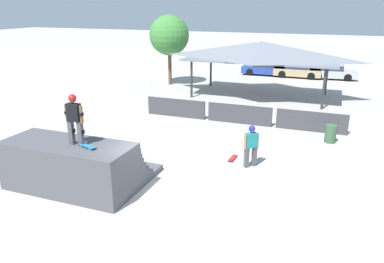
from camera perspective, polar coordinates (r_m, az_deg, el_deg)
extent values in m
plane|color=#ADA8A0|center=(13.27, -5.07, -9.28)|extent=(160.00, 160.00, 0.00)
cube|color=#4C4C51|center=(14.70, -15.79, -6.58)|extent=(4.65, 3.59, 0.22)
cube|color=#4C4C51|center=(14.31, -16.86, -6.43)|extent=(4.65, 2.75, 0.22)
cube|color=#4C4C51|center=(14.11, -17.32, -5.87)|extent=(4.65, 2.44, 0.22)
cube|color=#4C4C51|center=(13.95, -17.66, -5.22)|extent=(4.65, 2.23, 0.22)
cube|color=#4C4C51|center=(13.82, -17.94, -4.50)|extent=(4.65, 2.08, 0.22)
cube|color=#4C4C51|center=(13.70, -18.17, -3.75)|extent=(4.65, 1.98, 0.22)
cube|color=#4C4C51|center=(13.60, -18.35, -2.95)|extent=(4.65, 1.90, 0.22)
cube|color=#4C4C51|center=(13.51, -18.50, -2.12)|extent=(4.65, 1.86, 0.22)
cylinder|color=silver|center=(14.15, -16.22, -0.63)|extent=(4.56, 0.07, 0.07)
cube|color=#4C4C51|center=(12.97, -16.62, -0.30)|extent=(0.16, 0.16, 0.84)
cube|color=black|center=(12.98, -16.56, -0.05)|extent=(0.20, 0.15, 0.12)
cube|color=#4C4C51|center=(13.19, -17.91, -0.12)|extent=(0.16, 0.16, 0.84)
cube|color=black|center=(13.19, -17.84, 0.13)|extent=(0.20, 0.15, 0.12)
cube|color=black|center=(12.87, -17.57, 2.81)|extent=(0.46, 0.24, 0.59)
cylinder|color=brown|center=(12.72, -16.53, 2.50)|extent=(0.11, 0.11, 0.59)
cylinder|color=black|center=(12.72, -16.54, 2.55)|extent=(0.17, 0.17, 0.09)
cylinder|color=brown|center=(13.06, -18.54, 2.71)|extent=(0.11, 0.11, 0.59)
cylinder|color=black|center=(13.05, -18.55, 2.76)|extent=(0.17, 0.17, 0.09)
sphere|color=brown|center=(12.76, -17.76, 4.74)|extent=(0.23, 0.23, 0.23)
sphere|color=#B21919|center=(12.76, -17.78, 4.86)|extent=(0.26, 0.26, 0.26)
cylinder|color=silver|center=(12.70, -14.82, -2.42)|extent=(0.06, 0.04, 0.05)
cylinder|color=silver|center=(12.63, -15.33, -2.60)|extent=(0.06, 0.04, 0.05)
cylinder|color=silver|center=(13.08, -16.11, -1.93)|extent=(0.06, 0.04, 0.05)
cylinder|color=silver|center=(13.00, -16.60, -2.09)|extent=(0.06, 0.04, 0.05)
cube|color=teal|center=(12.84, -15.74, -2.11)|extent=(0.81, 0.43, 0.02)
cube|color=teal|center=(12.56, -14.77, -2.41)|extent=(0.15, 0.22, 0.02)
cube|color=#4C4C51|center=(15.17, 8.31, -3.94)|extent=(0.22, 0.22, 0.84)
cube|color=#4C4C51|center=(15.36, 9.48, -3.71)|extent=(0.22, 0.22, 0.84)
cube|color=teal|center=(15.01, 9.03, -1.30)|extent=(0.48, 0.48, 0.59)
cylinder|color=#A87A5B|center=(14.88, 8.10, -1.62)|extent=(0.16, 0.16, 0.59)
cylinder|color=#A87A5B|center=(15.17, 9.93, -1.32)|extent=(0.16, 0.16, 0.59)
sphere|color=#A87A5B|center=(14.86, 9.12, 0.32)|extent=(0.23, 0.23, 0.23)
sphere|color=#232399|center=(14.86, 9.12, 0.42)|extent=(0.26, 0.26, 0.26)
cylinder|color=blue|center=(15.78, 6.19, -4.48)|extent=(0.03, 0.05, 0.05)
cylinder|color=blue|center=(15.82, 5.71, -4.40)|extent=(0.03, 0.05, 0.05)
cylinder|color=blue|center=(16.20, 6.72, -3.87)|extent=(0.03, 0.05, 0.05)
cylinder|color=blue|center=(16.24, 6.25, -3.80)|extent=(0.03, 0.05, 0.05)
cube|color=#B22323|center=(16.00, 6.22, -4.02)|extent=(0.24, 0.78, 0.02)
cube|color=#B22323|center=(15.68, 5.82, -4.42)|extent=(0.20, 0.10, 0.02)
cube|color=#3D3D42|center=(21.90, -2.44, 3.63)|extent=(3.57, 0.12, 1.05)
cube|color=#3D3D42|center=(20.72, 7.24, 2.63)|extent=(3.57, 0.12, 1.05)
cube|color=#3D3D42|center=(20.21, 17.73, 1.45)|extent=(3.57, 0.12, 1.05)
cylinder|color=#2D2D33|center=(26.43, -0.08, 7.96)|extent=(0.16, 0.16, 2.57)
cylinder|color=#2D2D33|center=(24.71, 19.44, 6.14)|extent=(0.16, 0.16, 2.57)
cylinder|color=#2D2D33|center=(30.42, 2.89, 9.36)|extent=(0.16, 0.16, 2.57)
cylinder|color=#2D2D33|center=(28.94, 19.83, 7.81)|extent=(0.16, 0.16, 2.57)
cube|color=slate|center=(27.07, 10.50, 10.78)|extent=(10.36, 5.06, 0.10)
pyramid|color=slate|center=(26.99, 10.58, 12.12)|extent=(10.15, 4.96, 1.18)
cylinder|color=brown|center=(30.99, -3.39, 9.74)|extent=(0.28, 0.28, 2.81)
sphere|color=#3D7F38|center=(30.70, -3.48, 14.44)|extent=(3.17, 3.17, 3.17)
cylinder|color=#385B3D|center=(18.91, 20.36, -0.32)|extent=(0.52, 0.52, 0.85)
cube|color=navy|center=(36.02, 11.08, 9.20)|extent=(4.19, 1.65, 0.62)
cube|color=#283342|center=(35.96, 10.96, 10.07)|extent=(1.94, 1.39, 0.46)
cube|color=navy|center=(35.93, 10.98, 10.43)|extent=(1.85, 1.35, 0.04)
cylinder|color=black|center=(36.58, 13.27, 8.94)|extent=(0.64, 0.20, 0.64)
cylinder|color=black|center=(35.12, 12.90, 8.57)|extent=(0.64, 0.20, 0.64)
cylinder|color=black|center=(37.01, 9.31, 9.29)|extent=(0.64, 0.20, 0.64)
cylinder|color=black|center=(35.57, 8.79, 8.95)|extent=(0.64, 0.20, 0.64)
cube|color=tan|center=(35.52, 15.80, 8.72)|extent=(4.15, 1.74, 0.62)
cube|color=#283342|center=(35.45, 15.70, 9.59)|extent=(1.93, 1.44, 0.46)
cube|color=tan|center=(35.42, 15.73, 9.96)|extent=(1.84, 1.41, 0.04)
cylinder|color=black|center=(36.20, 17.92, 8.43)|extent=(0.64, 0.21, 0.64)
cylinder|color=black|center=(34.68, 17.70, 8.04)|extent=(0.64, 0.21, 0.64)
cylinder|color=black|center=(36.45, 13.93, 8.85)|extent=(0.64, 0.21, 0.64)
cylinder|color=black|center=(34.95, 13.56, 8.48)|extent=(0.64, 0.21, 0.64)
cube|color=#A8AAAF|center=(35.67, 20.62, 8.27)|extent=(4.12, 2.02, 0.62)
cube|color=#283342|center=(35.58, 20.55, 9.14)|extent=(1.96, 1.58, 0.46)
cube|color=#A8AAAF|center=(35.54, 20.59, 9.50)|extent=(1.87, 1.54, 0.04)
cylinder|color=black|center=(36.57, 22.45, 8.03)|extent=(0.65, 0.25, 0.64)
cylinder|color=black|center=(35.03, 22.66, 7.59)|extent=(0.65, 0.25, 0.64)
cylinder|color=black|center=(36.40, 18.60, 8.42)|extent=(0.65, 0.25, 0.64)
cylinder|color=black|center=(34.86, 18.65, 8.00)|extent=(0.65, 0.25, 0.64)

